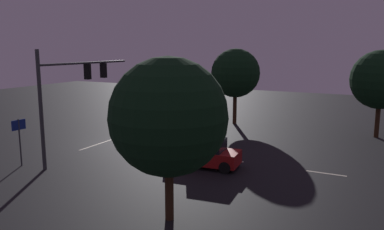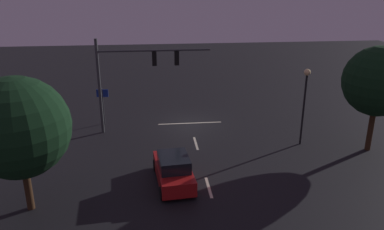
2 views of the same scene
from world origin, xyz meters
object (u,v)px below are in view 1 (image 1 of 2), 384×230
at_px(car_approaching, 204,153).
at_px(tree_left_near, 381,80).
at_px(traffic_signal_assembly, 72,85).
at_px(street_lamp_left_kerb, 202,88).
at_px(route_sign, 19,132).
at_px(tree_right_far, 168,117).
at_px(tree_left_far, 235,73).

relative_size(car_approaching, tree_left_near, 0.66).
relative_size(traffic_signal_assembly, street_lamp_left_kerb, 1.52).
height_order(street_lamp_left_kerb, route_sign, street_lamp_left_kerb).
xyz_separation_m(traffic_signal_assembly, route_sign, (2.61, -1.83, -2.65)).
relative_size(street_lamp_left_kerb, tree_right_far, 0.79).
relative_size(car_approaching, route_sign, 1.58).
relative_size(street_lamp_left_kerb, tree_left_near, 0.77).
xyz_separation_m(traffic_signal_assembly, tree_left_far, (-15.38, 5.04, -0.01)).
distance_m(traffic_signal_assembly, route_sign, 4.15).
bearing_deg(traffic_signal_assembly, route_sign, -35.01).
height_order(traffic_signal_assembly, route_sign, traffic_signal_assembly).
xyz_separation_m(street_lamp_left_kerb, tree_right_far, (16.23, 6.17, 0.63)).
relative_size(street_lamp_left_kerb, tree_left_far, 0.76).
distance_m(route_sign, tree_left_far, 19.44).
relative_size(traffic_signal_assembly, route_sign, 2.82).
distance_m(traffic_signal_assembly, car_approaching, 9.20).
bearing_deg(tree_right_far, tree_left_far, -166.81).
bearing_deg(street_lamp_left_kerb, traffic_signal_assembly, -17.90).
height_order(route_sign, tree_left_near, tree_left_near).
distance_m(street_lamp_left_kerb, route_sign, 15.00).
distance_m(traffic_signal_assembly, tree_left_near, 22.84).
height_order(traffic_signal_assembly, tree_right_far, traffic_signal_assembly).
distance_m(traffic_signal_assembly, tree_right_far, 11.01).
bearing_deg(route_sign, tree_left_near, 133.42).
distance_m(tree_left_near, tree_left_far, 11.98).
bearing_deg(route_sign, car_approaching, 116.12).
height_order(car_approaching, route_sign, route_sign).
height_order(street_lamp_left_kerb, tree_left_near, tree_left_near).
relative_size(traffic_signal_assembly, tree_left_near, 1.17).
bearing_deg(car_approaching, route_sign, -63.88).
relative_size(traffic_signal_assembly, car_approaching, 1.79).
xyz_separation_m(traffic_signal_assembly, tree_right_far, (4.97, 9.81, -0.40)).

